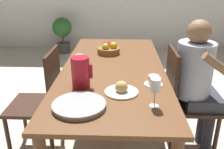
# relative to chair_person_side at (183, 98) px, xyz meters

# --- Properties ---
(ground_plane) EXTENTS (20.00, 20.00, 0.00)m
(ground_plane) POSITION_rel_chair_person_side_xyz_m (-0.62, 0.05, -0.49)
(ground_plane) COLOR beige
(dining_table) EXTENTS (0.86, 1.96, 0.76)m
(dining_table) POSITION_rel_chair_person_side_xyz_m (-0.62, 0.05, 0.17)
(dining_table) COLOR brown
(dining_table) RESTS_ON ground_plane
(chair_person_side) EXTENTS (0.42, 0.42, 0.93)m
(chair_person_side) POSITION_rel_chair_person_side_xyz_m (0.00, 0.00, 0.00)
(chair_person_side) COLOR #331E14
(chair_person_side) RESTS_ON ground_plane
(chair_opposite) EXTENTS (0.42, 0.42, 0.93)m
(chair_opposite) POSITION_rel_chair_person_side_xyz_m (-1.23, -0.07, 0.00)
(chair_opposite) COLOR #331E14
(chair_opposite) RESTS_ON ground_plane
(person_seated) EXTENTS (0.39, 0.41, 1.18)m
(person_seated) POSITION_rel_chair_person_side_xyz_m (0.09, -0.02, 0.21)
(person_seated) COLOR #33333D
(person_seated) RESTS_ON ground_plane
(red_pitcher) EXTENTS (0.15, 0.13, 0.22)m
(red_pitcher) POSITION_rel_chair_person_side_xyz_m (-0.83, -0.36, 0.38)
(red_pitcher) COLOR #A31423
(red_pitcher) RESTS_ON dining_table
(wine_glass_water) EXTENTS (0.06, 0.06, 0.19)m
(wine_glass_water) POSITION_rel_chair_person_side_xyz_m (-0.86, -0.21, 0.41)
(wine_glass_water) COLOR white
(wine_glass_water) RESTS_ON dining_table
(wine_glass_juice) EXTENTS (0.06, 0.06, 0.18)m
(wine_glass_juice) POSITION_rel_chair_person_side_xyz_m (-0.35, -0.62, 0.40)
(wine_glass_juice) COLOR white
(wine_glass_juice) RESTS_ON dining_table
(teacup_near_person) EXTENTS (0.13, 0.13, 0.07)m
(teacup_near_person) POSITION_rel_chair_person_side_xyz_m (-0.31, -0.30, 0.30)
(teacup_near_person) COLOR white
(teacup_near_person) RESTS_ON dining_table
(teacup_across) EXTENTS (0.13, 0.13, 0.07)m
(teacup_across) POSITION_rel_chair_person_side_xyz_m (-0.92, 0.06, 0.30)
(teacup_across) COLOR white
(teacup_across) RESTS_ON dining_table
(serving_tray) EXTENTS (0.33, 0.33, 0.03)m
(serving_tray) POSITION_rel_chair_person_side_xyz_m (-0.80, -0.65, 0.28)
(serving_tray) COLOR #9E9EA3
(serving_tray) RESTS_ON dining_table
(bread_plate) EXTENTS (0.23, 0.23, 0.09)m
(bread_plate) POSITION_rel_chair_person_side_xyz_m (-0.54, -0.44, 0.29)
(bread_plate) COLOR white
(bread_plate) RESTS_ON dining_table
(fruit_bowl) EXTENTS (0.22, 0.22, 0.12)m
(fruit_bowl) POSITION_rel_chair_person_side_xyz_m (-0.68, 0.44, 0.31)
(fruit_bowl) COLOR brown
(fruit_bowl) RESTS_ON dining_table
(potted_plant) EXTENTS (0.38, 0.38, 0.71)m
(potted_plant) POSITION_rel_chair_person_side_xyz_m (-1.72, 2.94, -0.07)
(potted_plant) COLOR #4C4742
(potted_plant) RESTS_ON ground_plane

